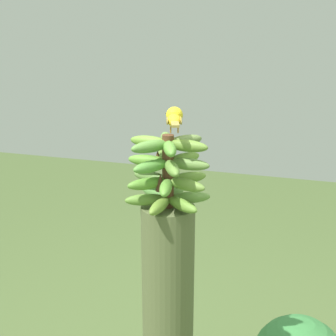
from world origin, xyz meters
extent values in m
cylinder|color=brown|center=(0.00, 0.00, 1.23)|extent=(0.04, 0.04, 0.26)
ellipsoid|color=#689942|center=(-0.08, 0.01, 1.13)|extent=(0.15, 0.05, 0.04)
ellipsoid|color=#5C9345|center=(-0.04, -0.06, 1.13)|extent=(0.12, 0.15, 0.04)
ellipsoid|color=olive|center=(0.03, -0.07, 1.13)|extent=(0.10, 0.15, 0.04)
ellipsoid|color=olive|center=(0.08, -0.01, 1.13)|extent=(0.15, 0.05, 0.04)
ellipsoid|color=olive|center=(0.04, 0.06, 1.13)|extent=(0.12, 0.15, 0.04)
ellipsoid|color=#699540|center=(-0.03, 0.07, 1.13)|extent=(0.10, 0.15, 0.04)
ellipsoid|color=olive|center=(-0.02, -0.07, 1.20)|extent=(0.08, 0.15, 0.04)
ellipsoid|color=#5D9734|center=(0.05, -0.06, 1.20)|extent=(0.13, 0.14, 0.04)
ellipsoid|color=#629C39|center=(0.07, 0.02, 1.20)|extent=(0.15, 0.07, 0.04)
ellipsoid|color=olive|center=(0.02, 0.07, 1.20)|extent=(0.08, 0.15, 0.04)
ellipsoid|color=olive|center=(-0.05, 0.06, 1.20)|extent=(0.13, 0.14, 0.04)
ellipsoid|color=olive|center=(-0.07, -0.02, 1.20)|extent=(0.15, 0.07, 0.04)
ellipsoid|color=olive|center=(0.00, 0.07, 1.26)|extent=(0.05, 0.15, 0.04)
ellipsoid|color=olive|center=(-0.06, 0.04, 1.26)|extent=(0.15, 0.11, 0.04)
ellipsoid|color=olive|center=(-0.06, -0.03, 1.26)|extent=(0.15, 0.11, 0.04)
ellipsoid|color=#639D35|center=(0.00, -0.07, 1.26)|extent=(0.05, 0.15, 0.04)
ellipsoid|color=#5B9A40|center=(0.06, -0.04, 1.26)|extent=(0.15, 0.11, 0.04)
ellipsoid|color=olive|center=(0.06, 0.03, 1.26)|extent=(0.15, 0.11, 0.04)
ellipsoid|color=#5C8F3C|center=(0.06, -0.04, 1.33)|extent=(0.14, 0.12, 0.04)
ellipsoid|color=#5C9938|center=(0.06, 0.03, 1.33)|extent=(0.15, 0.09, 0.04)
ellipsoid|color=olive|center=(0.01, 0.07, 1.33)|extent=(0.06, 0.15, 0.04)
ellipsoid|color=olive|center=(-0.06, 0.04, 1.33)|extent=(0.14, 0.12, 0.04)
ellipsoid|color=#6A9845|center=(-0.06, -0.03, 1.33)|extent=(0.15, 0.09, 0.04)
ellipsoid|color=olive|center=(-0.01, -0.07, 1.33)|extent=(0.06, 0.15, 0.04)
cone|color=#4C2D1E|center=(-0.01, -0.04, 1.27)|extent=(0.04, 0.04, 0.06)
cone|color=#4C2D1E|center=(0.04, -0.01, 1.20)|extent=(0.04, 0.04, 0.06)
cylinder|color=#C68933|center=(-0.04, 0.02, 1.37)|extent=(0.01, 0.00, 0.02)
cylinder|color=#C68933|center=(-0.03, 0.00, 1.37)|extent=(0.00, 0.01, 0.02)
ellipsoid|color=yellow|center=(-0.03, 0.01, 1.40)|extent=(0.10, 0.07, 0.04)
ellipsoid|color=olive|center=(-0.04, 0.03, 1.40)|extent=(0.07, 0.03, 0.03)
ellipsoid|color=olive|center=(-0.02, -0.01, 1.40)|extent=(0.07, 0.03, 0.03)
cube|color=olive|center=(0.04, 0.04, 1.40)|extent=(0.07, 0.05, 0.01)
sphere|color=yellow|center=(-0.07, 0.00, 1.41)|extent=(0.06, 0.06, 0.06)
sphere|color=black|center=(-0.07, -0.03, 1.42)|extent=(0.01, 0.01, 0.01)
cone|color=orange|center=(-0.11, -0.02, 1.41)|extent=(0.04, 0.03, 0.02)
camera|label=1|loc=(1.50, 0.47, 1.71)|focal=51.17mm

